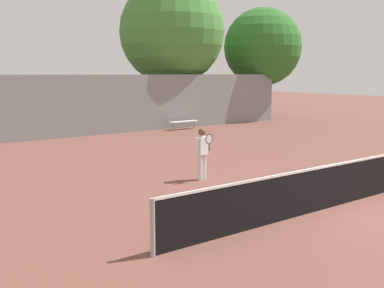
{
  "coord_description": "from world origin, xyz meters",
  "views": [
    {
      "loc": [
        -9.02,
        -6.41,
        3.16
      ],
      "look_at": [
        -0.51,
        5.25,
        0.89
      ],
      "focal_mm": 42.0,
      "sensor_mm": 36.0,
      "label": 1
    }
  ],
  "objects": [
    {
      "name": "tennis_player",
      "position": [
        -1.02,
        4.04,
        0.89
      ],
      "size": [
        0.52,
        0.45,
        1.57
      ],
      "rotation": [
        0.0,
        0.0,
        0.19
      ],
      "color": "silver",
      "rests_on": "ground_plane"
    },
    {
      "name": "bench_courtside_far",
      "position": [
        5.61,
        14.43,
        0.43
      ],
      "size": [
        1.79,
        0.4,
        0.47
      ],
      "color": "white",
      "rests_on": "ground_plane"
    },
    {
      "name": "back_fence",
      "position": [
        0.0,
        15.11,
        1.55
      ],
      "size": [
        26.71,
        0.06,
        3.1
      ],
      "color": "gray",
      "rests_on": "ground_plane"
    },
    {
      "name": "tennis_net",
      "position": [
        0.0,
        0.0,
        0.53
      ],
      "size": [
        10.46,
        0.09,
        1.05
      ],
      "color": "#99999E",
      "rests_on": "ground_plane"
    },
    {
      "name": "ground_plane",
      "position": [
        0.0,
        0.0,
        0.0
      ],
      "size": [
        100.0,
        100.0,
        0.0
      ],
      "primitive_type": "plane",
      "color": "brown"
    },
    {
      "name": "tree_green_broad",
      "position": [
        13.78,
        16.49,
        4.97
      ],
      "size": [
        5.4,
        5.4,
        7.68
      ],
      "color": "brown",
      "rests_on": "ground_plane"
    },
    {
      "name": "tree_green_tall",
      "position": [
        6.87,
        17.49,
        5.7
      ],
      "size": [
        6.52,
        6.52,
        8.97
      ],
      "color": "brown",
      "rests_on": "ground_plane"
    }
  ]
}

